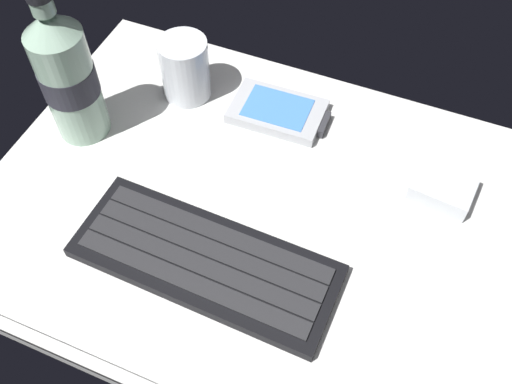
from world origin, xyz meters
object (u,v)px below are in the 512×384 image
at_px(water_bottle, 67,75).
at_px(charger_block, 443,188).
at_px(keyboard, 205,260).
at_px(handheld_device, 278,112).
at_px(juice_cup, 185,71).

xyz_separation_m(water_bottle, charger_block, (0.45, 0.07, -0.08)).
bearing_deg(charger_block, keyboard, -138.51).
bearing_deg(handheld_device, charger_block, -11.22).
relative_size(handheld_device, water_bottle, 0.62).
height_order(handheld_device, charger_block, charger_block).
distance_m(keyboard, handheld_device, 0.24).
relative_size(keyboard, juice_cup, 3.45).
relative_size(keyboard, water_bottle, 1.41).
height_order(handheld_device, juice_cup, juice_cup).
xyz_separation_m(keyboard, charger_block, (0.22, 0.19, 0.00)).
distance_m(handheld_device, charger_block, 0.23).
bearing_deg(juice_cup, water_bottle, -131.10).
bearing_deg(keyboard, juice_cup, 120.74).
xyz_separation_m(handheld_device, charger_block, (0.22, -0.04, 0.00)).
bearing_deg(keyboard, water_bottle, 152.34).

